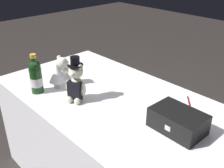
{
  "coord_description": "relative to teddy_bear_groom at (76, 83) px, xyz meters",
  "views": [
    {
      "loc": [
        1.12,
        -1.06,
        1.68
      ],
      "look_at": [
        0.0,
        0.0,
        0.9
      ],
      "focal_mm": 42.18,
      "sensor_mm": 36.0,
      "label": 1
    }
  ],
  "objects": [
    {
      "name": "gift_case_black",
      "position": [
        0.64,
        0.21,
        -0.07
      ],
      "size": [
        0.29,
        0.2,
        0.12
      ],
      "color": "black",
      "rests_on": "reception_table"
    },
    {
      "name": "champagne_bottle",
      "position": [
        -0.28,
        -0.13,
        -0.01
      ],
      "size": [
        0.09,
        0.09,
        0.28
      ],
      "color": "#163A15",
      "rests_on": "reception_table"
    },
    {
      "name": "teddy_bear_bride",
      "position": [
        -0.26,
        0.05,
        -0.03
      ],
      "size": [
        0.17,
        0.2,
        0.22
      ],
      "color": "white",
      "rests_on": "reception_table"
    },
    {
      "name": "signing_pen",
      "position": [
        0.52,
        0.52,
        -0.12
      ],
      "size": [
        0.09,
        0.11,
        0.01
      ],
      "color": "maroon",
      "rests_on": "reception_table"
    },
    {
      "name": "reception_table",
      "position": [
        0.13,
        0.19,
        -0.52
      ],
      "size": [
        1.69,
        0.93,
        0.8
      ],
      "primitive_type": "cube",
      "color": "white",
      "rests_on": "ground_plane"
    },
    {
      "name": "teddy_bear_groom",
      "position": [
        0.0,
        0.0,
        0.0
      ],
      "size": [
        0.13,
        0.13,
        0.3
      ],
      "color": "beige",
      "rests_on": "reception_table"
    }
  ]
}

